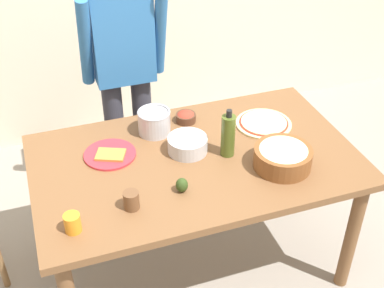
{
  "coord_description": "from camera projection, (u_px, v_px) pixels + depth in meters",
  "views": [
    {
      "loc": [
        -0.68,
        -1.9,
        2.29
      ],
      "look_at": [
        0.0,
        0.05,
        0.81
      ],
      "focal_mm": 47.89,
      "sensor_mm": 36.0,
      "label": 1
    }
  ],
  "objects": [
    {
      "name": "cup_orange",
      "position": [
        73.0,
        223.0,
        2.1
      ],
      "size": [
        0.07,
        0.07,
        0.08
      ],
      "primitive_type": "cylinder",
      "color": "orange",
      "rests_on": "dining_table"
    },
    {
      "name": "mixing_bowl_steel",
      "position": [
        188.0,
        145.0,
        2.55
      ],
      "size": [
        0.2,
        0.2,
        0.08
      ],
      "color": "#B7B7BC",
      "rests_on": "dining_table"
    },
    {
      "name": "olive_oil_bottle",
      "position": [
        228.0,
        135.0,
        2.49
      ],
      "size": [
        0.07,
        0.07,
        0.26
      ],
      "color": "#47561E",
      "rests_on": "dining_table"
    },
    {
      "name": "pizza_raw_on_board",
      "position": [
        264.0,
        123.0,
        2.77
      ],
      "size": [
        0.3,
        0.3,
        0.02
      ],
      "color": "beige",
      "rests_on": "dining_table"
    },
    {
      "name": "avocado",
      "position": [
        182.0,
        185.0,
        2.31
      ],
      "size": [
        0.06,
        0.06,
        0.07
      ],
      "primitive_type": "ellipsoid",
      "color": "#2D4219",
      "rests_on": "dining_table"
    },
    {
      "name": "small_sauce_bowl",
      "position": [
        186.0,
        117.0,
        2.79
      ],
      "size": [
        0.11,
        0.11,
        0.06
      ],
      "color": "#4C2D1E",
      "rests_on": "dining_table"
    },
    {
      "name": "popcorn_bowl",
      "position": [
        283.0,
        156.0,
        2.44
      ],
      "size": [
        0.28,
        0.28,
        0.11
      ],
      "color": "brown",
      "rests_on": "dining_table"
    },
    {
      "name": "steel_pot",
      "position": [
        154.0,
        122.0,
        2.68
      ],
      "size": [
        0.17,
        0.17,
        0.13
      ],
      "color": "#B7B7BC",
      "rests_on": "dining_table"
    },
    {
      "name": "ground",
      "position": [
        195.0,
        262.0,
        2.97
      ],
      "size": [
        8.0,
        8.0,
        0.0
      ],
      "primitive_type": "plane",
      "color": "gray"
    },
    {
      "name": "plate_with_slice",
      "position": [
        110.0,
        154.0,
        2.54
      ],
      "size": [
        0.26,
        0.26,
        0.02
      ],
      "color": "red",
      "rests_on": "dining_table"
    },
    {
      "name": "dining_table",
      "position": [
        195.0,
        172.0,
        2.58
      ],
      "size": [
        1.6,
        0.96,
        0.76
      ],
      "color": "brown",
      "rests_on": "ground"
    },
    {
      "name": "person_cook",
      "position": [
        124.0,
        65.0,
        2.96
      ],
      "size": [
        0.49,
        0.25,
        1.62
      ],
      "color": "#2D2D38",
      "rests_on": "ground"
    },
    {
      "name": "cup_small_brown",
      "position": [
        131.0,
        200.0,
        2.21
      ],
      "size": [
        0.07,
        0.07,
        0.08
      ],
      "primitive_type": "cylinder",
      "color": "brown",
      "rests_on": "dining_table"
    }
  ]
}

